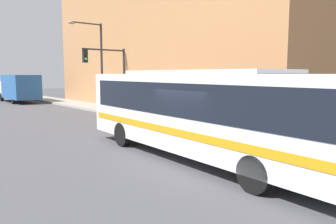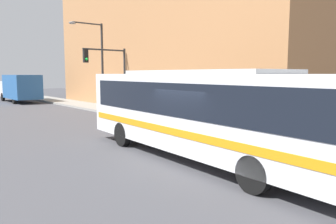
# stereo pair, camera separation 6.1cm
# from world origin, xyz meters

# --- Properties ---
(ground_plane) EXTENTS (120.00, 120.00, 0.00)m
(ground_plane) POSITION_xyz_m (0.00, 0.00, 0.00)
(ground_plane) COLOR #47474C
(sidewalk) EXTENTS (2.76, 70.00, 0.17)m
(sidewalk) POSITION_xyz_m (5.88, 20.00, 0.09)
(sidewalk) COLOR gray
(sidewalk) RESTS_ON ground_plane
(building_facade) EXTENTS (6.00, 27.40, 11.39)m
(building_facade) POSITION_xyz_m (10.26, 14.70, 5.69)
(building_facade) COLOR #B27A4C
(building_facade) RESTS_ON ground_plane
(city_bus) EXTENTS (3.15, 11.81, 3.14)m
(city_bus) POSITION_xyz_m (0.55, 0.24, 1.82)
(city_bus) COLOR silver
(city_bus) RESTS_ON ground_plane
(delivery_truck) EXTENTS (2.49, 7.83, 2.90)m
(delivery_truck) POSITION_xyz_m (2.58, 29.32, 1.59)
(delivery_truck) COLOR #265999
(delivery_truck) RESTS_ON ground_plane
(fire_hydrant) EXTENTS (0.23, 0.31, 0.79)m
(fire_hydrant) POSITION_xyz_m (5.10, 3.55, 0.57)
(fire_hydrant) COLOR red
(fire_hydrant) RESTS_ON sidewalk
(traffic_light_pole) EXTENTS (3.28, 0.35, 4.63)m
(traffic_light_pole) POSITION_xyz_m (4.05, 12.62, 3.39)
(traffic_light_pole) COLOR #2D2D2D
(traffic_light_pole) RESTS_ON sidewalk
(parking_meter) EXTENTS (0.14, 0.14, 1.39)m
(parking_meter) POSITION_xyz_m (5.10, 7.29, 1.11)
(parking_meter) COLOR #2D2D2D
(parking_meter) RESTS_ON sidewalk
(street_lamp) EXTENTS (2.80, 0.28, 6.79)m
(street_lamp) POSITION_xyz_m (4.95, 16.10, 4.27)
(street_lamp) COLOR #2D2D2D
(street_lamp) RESTS_ON sidewalk
(pedestrian_near_corner) EXTENTS (0.34, 0.34, 1.57)m
(pedestrian_near_corner) POSITION_xyz_m (5.67, 9.47, 0.97)
(pedestrian_near_corner) COLOR slate
(pedestrian_near_corner) RESTS_ON sidewalk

